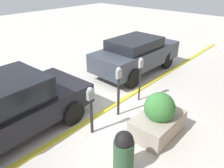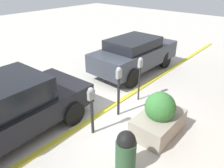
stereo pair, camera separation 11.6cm
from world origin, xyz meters
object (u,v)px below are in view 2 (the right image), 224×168
at_px(parked_car_front, 6,108).
at_px(parking_meter_nearest, 92,103).
at_px(parked_car_middle, 135,54).
at_px(parking_meter_second, 119,85).
at_px(planter_box, 159,117).
at_px(trash_bin, 126,151).
at_px(parking_meter_middle, 140,70).

bearing_deg(parked_car_front, parking_meter_nearest, -50.26).
height_order(parked_car_front, parked_car_middle, parked_car_front).
relative_size(parking_meter_second, planter_box, 1.05).
height_order(parked_car_middle, trash_bin, parked_car_middle).
relative_size(parked_car_middle, trash_bin, 4.12).
relative_size(parked_car_front, parked_car_middle, 1.05).
bearing_deg(parking_meter_middle, parked_car_front, 156.88).
xyz_separation_m(parking_meter_nearest, parking_meter_middle, (2.23, 0.05, 0.17)).
xyz_separation_m(parking_meter_middle, parked_car_front, (-3.68, 1.57, -0.29)).
height_order(parking_meter_second, planter_box, parking_meter_second).
xyz_separation_m(planter_box, trash_bin, (-1.55, -0.09, 0.02)).
relative_size(parking_meter_second, parking_meter_middle, 1.02).
distance_m(parking_meter_nearest, parked_car_middle, 4.39).
bearing_deg(trash_bin, parking_meter_middle, 29.05).
height_order(parking_meter_second, parking_meter_middle, parking_meter_second).
bearing_deg(parked_car_middle, parked_car_front, -179.09).
bearing_deg(parked_car_middle, parking_meter_middle, -139.46).
distance_m(parking_meter_middle, parked_car_front, 4.01).
relative_size(parking_meter_nearest, trash_bin, 1.36).
bearing_deg(parking_meter_nearest, parked_car_middle, 20.92).
bearing_deg(parking_meter_middle, parked_car_middle, 39.04).
distance_m(parking_meter_nearest, parked_car_front, 2.18).
bearing_deg(parking_meter_middle, parking_meter_second, -178.18).
distance_m(parking_meter_second, parked_car_front, 3.02).
distance_m(planter_box, parked_car_front, 3.93).
height_order(parking_meter_nearest, parked_car_middle, parked_car_middle).
relative_size(parking_meter_middle, planter_box, 1.03).
bearing_deg(planter_box, trash_bin, -176.60).
bearing_deg(parking_meter_nearest, parking_meter_middle, 1.40).
xyz_separation_m(parking_meter_middle, planter_box, (-1.09, -1.38, -0.61)).
xyz_separation_m(parking_meter_second, trash_bin, (-1.52, -1.43, -0.51)).
xyz_separation_m(parked_car_front, trash_bin, (1.03, -3.04, -0.30)).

